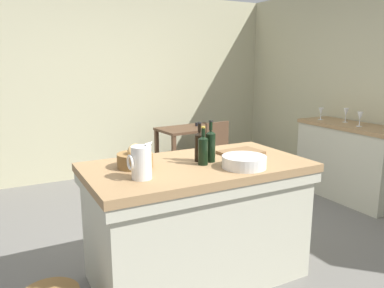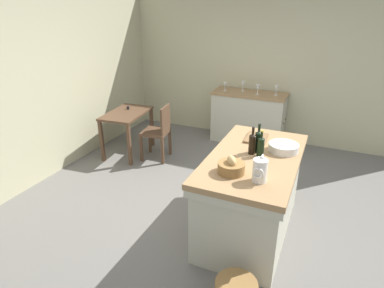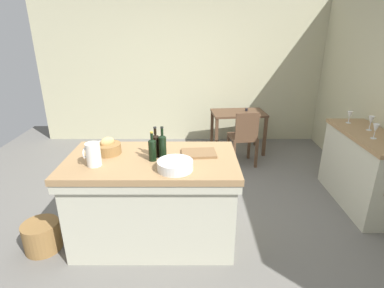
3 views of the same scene
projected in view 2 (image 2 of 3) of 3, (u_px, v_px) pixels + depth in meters
The scene contains 18 objects.
ground_plane at pixel (216, 208), 4.12m from camera, with size 6.76×6.76×0.00m, color #66635E.
wall_back at pixel (42, 86), 4.56m from camera, with size 5.32×0.12×2.60m, color #B7B28E.
wall_right at pixel (268, 68), 5.78m from camera, with size 0.12×5.20×2.60m, color #B7B28E.
island_table at pixel (252, 191), 3.56m from camera, with size 1.64×0.89×0.92m.
side_cabinet at pixel (248, 117), 5.91m from camera, with size 0.52×1.30×0.92m.
writing_desk at pixel (127, 119), 5.40m from camera, with size 0.95×0.64×0.77m.
wooden_chair at pixel (159, 131), 5.24m from camera, with size 0.45×0.45×0.90m.
pitcher at pixel (260, 170), 2.87m from camera, with size 0.17×0.13×0.26m.
wash_bowl at pixel (284, 148), 3.48m from camera, with size 0.31×0.31×0.08m, color silver.
bread_basket at pixel (231, 167), 3.04m from camera, with size 0.25×0.25×0.17m.
cutting_board at pixel (256, 138), 3.80m from camera, with size 0.33×0.24×0.02m, color brown.
wine_bottle_dark at pixel (258, 141), 3.43m from camera, with size 0.07×0.07×0.31m.
wine_bottle_amber at pixel (252, 143), 3.39m from camera, with size 0.07×0.07×0.30m.
wine_bottle_green at pixel (261, 146), 3.34m from camera, with size 0.07×0.07×0.28m.
wine_glass_far_left at pixel (276, 89), 5.53m from camera, with size 0.07×0.07×0.16m.
wine_glass_left at pixel (258, 88), 5.58m from camera, with size 0.07×0.07×0.17m.
wine_glass_middle at pixel (243, 84), 5.77m from camera, with size 0.07×0.07×0.17m.
wine_glass_right at pixel (225, 85), 5.80m from camera, with size 0.07×0.07×0.15m.
Camera 2 is at (-3.28, -1.12, 2.39)m, focal length 30.69 mm.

